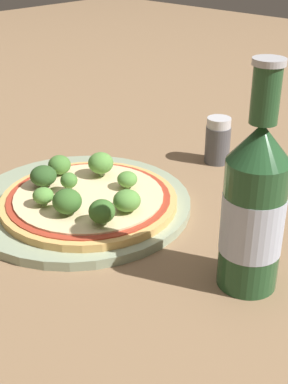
# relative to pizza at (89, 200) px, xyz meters

# --- Properties ---
(ground_plane) EXTENTS (3.00, 3.00, 0.00)m
(ground_plane) POSITION_rel_pizza_xyz_m (-0.04, 0.01, -0.02)
(ground_plane) COLOR #846647
(plate) EXTENTS (0.29, 0.29, 0.01)m
(plate) POSITION_rel_pizza_xyz_m (-0.02, 0.00, -0.01)
(plate) COLOR #93A384
(plate) RESTS_ON ground_plane
(pizza) EXTENTS (0.23, 0.23, 0.01)m
(pizza) POSITION_rel_pizza_xyz_m (0.00, 0.00, 0.00)
(pizza) COLOR tan
(pizza) RESTS_ON plate
(broccoli_floret_0) EXTENTS (0.03, 0.03, 0.02)m
(broccoli_floret_0) POSITION_rel_pizza_xyz_m (-0.02, -0.06, 0.02)
(broccoli_floret_0) COLOR #89A866
(broccoli_floret_0) RESTS_ON pizza
(broccoli_floret_1) EXTENTS (0.03, 0.03, 0.03)m
(broccoli_floret_1) POSITION_rel_pizza_xyz_m (0.07, -0.04, 0.02)
(broccoli_floret_1) COLOR #89A866
(broccoli_floret_1) RESTS_ON pizza
(broccoli_floret_2) EXTENTS (0.03, 0.03, 0.03)m
(broccoli_floret_2) POSITION_rel_pizza_xyz_m (0.07, 0.00, 0.02)
(broccoli_floret_2) COLOR #89A866
(broccoli_floret_2) RESTS_ON pizza
(broccoli_floret_3) EXTENTS (0.03, 0.03, 0.02)m
(broccoli_floret_3) POSITION_rel_pizza_xyz_m (0.02, 0.05, 0.02)
(broccoli_floret_3) COLOR #89A866
(broccoli_floret_3) RESTS_ON pizza
(broccoli_floret_4) EXTENTS (0.03, 0.03, 0.03)m
(broccoli_floret_4) POSITION_rel_pizza_xyz_m (-0.08, 0.01, 0.02)
(broccoli_floret_4) COLOR #89A866
(broccoli_floret_4) RESTS_ON pizza
(broccoli_floret_5) EXTENTS (0.04, 0.04, 0.03)m
(broccoli_floret_5) POSITION_rel_pizza_xyz_m (0.02, -0.05, 0.02)
(broccoli_floret_5) COLOR #89A866
(broccoli_floret_5) RESTS_ON pizza
(broccoli_floret_6) EXTENTS (0.03, 0.03, 0.03)m
(broccoli_floret_6) POSITION_rel_pizza_xyz_m (-0.03, 0.05, 0.03)
(broccoli_floret_6) COLOR #89A866
(broccoli_floret_6) RESTS_ON pizza
(broccoli_floret_7) EXTENTS (0.03, 0.03, 0.03)m
(broccoli_floret_7) POSITION_rel_pizza_xyz_m (-0.06, -0.03, 0.02)
(broccoli_floret_7) COLOR #89A866
(broccoli_floret_7) RESTS_ON pizza
(broccoli_floret_8) EXTENTS (0.02, 0.02, 0.03)m
(broccoli_floret_8) POSITION_rel_pizza_xyz_m (-0.02, -0.01, 0.02)
(broccoli_floret_8) COLOR #89A866
(broccoli_floret_8) RESTS_ON pizza
(beer_bottle) EXTENTS (0.06, 0.06, 0.24)m
(beer_bottle) POSITION_rel_pizza_xyz_m (0.23, 0.01, 0.07)
(beer_bottle) COLOR #234C28
(beer_bottle) RESTS_ON ground_plane
(pepper_shaker) EXTENTS (0.04, 0.04, 0.07)m
(pepper_shaker) POSITION_rel_pizza_xyz_m (0.02, 0.25, 0.02)
(pepper_shaker) COLOR #4C4C51
(pepper_shaker) RESTS_ON ground_plane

